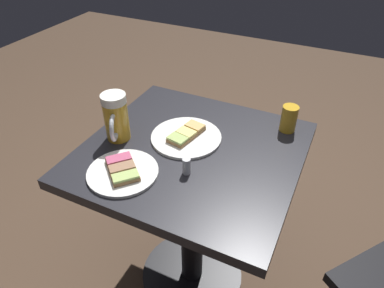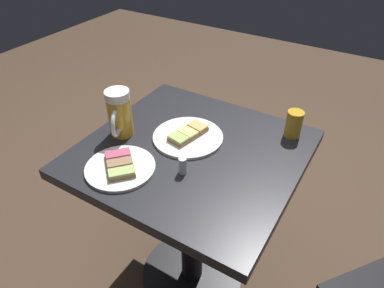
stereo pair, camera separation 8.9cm
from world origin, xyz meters
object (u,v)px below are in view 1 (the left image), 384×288
Objects in this scene: beer_mug at (116,118)px; beer_glass_small at (289,119)px; plate_far at (123,171)px; salt_shaker at (187,166)px; plate_near at (186,136)px.

beer_mug reaches higher than beer_glass_small.
salt_shaker reaches higher than plate_far.
beer_mug is 0.59m from beer_glass_small.
beer_mug reaches higher than salt_shaker.
beer_mug is 1.75× the size of beer_glass_small.
plate_near and plate_far have the same top height.
beer_mug is 0.30m from salt_shaker.
beer_glass_small reaches higher than plate_near.
beer_mug is at bearing 38.77° from plate_far.
plate_near is at bearing -64.72° from beer_mug.
plate_near is 0.18m from salt_shaker.
beer_glass_small is (0.30, -0.50, -0.03)m from beer_mug.
beer_glass_small reaches higher than salt_shaker.
beer_glass_small is at bearing -59.47° from beer_mug.
plate_far is at bearing 159.46° from plate_near.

